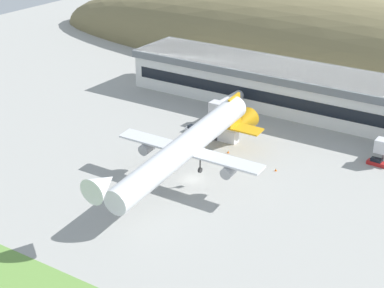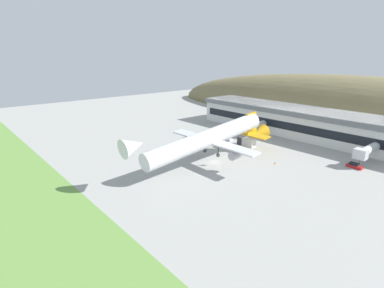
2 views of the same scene
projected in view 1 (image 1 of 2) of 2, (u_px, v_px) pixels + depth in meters
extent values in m
plane|color=#9E9E99|center=(192.00, 179.00, 130.15)|extent=(298.24, 298.24, 0.00)
ellipsoid|color=olive|center=(355.00, 67.00, 200.41)|extent=(237.39, 52.85, 42.74)
cube|color=white|center=(330.00, 96.00, 160.13)|extent=(109.54, 16.89, 10.62)
cube|color=slate|center=(331.00, 79.00, 158.35)|extent=(110.74, 18.09, 1.91)
cube|color=black|center=(316.00, 108.00, 153.86)|extent=(105.16, 0.16, 2.97)
cylinder|color=silver|center=(229.00, 101.00, 160.51)|extent=(2.60, 11.11, 2.60)
cube|color=silver|center=(217.00, 108.00, 156.27)|extent=(3.38, 2.86, 2.86)
cylinder|color=slate|center=(218.00, 115.00, 157.47)|extent=(0.36, 0.36, 4.00)
cube|color=silver|center=(384.00, 146.00, 135.40)|extent=(3.38, 2.86, 2.86)
cylinder|color=slate|center=(383.00, 154.00, 136.60)|extent=(0.36, 0.36, 4.00)
cylinder|color=silver|center=(183.00, 149.00, 124.64)|extent=(4.97, 42.31, 9.53)
cone|color=silver|center=(102.00, 184.00, 105.58)|extent=(4.87, 5.97, 5.44)
cone|color=orange|center=(243.00, 123.00, 144.11)|extent=(4.87, 6.96, 5.55)
cube|color=orange|center=(234.00, 111.00, 139.43)|extent=(0.50, 5.24, 7.71)
cube|color=orange|center=(235.00, 126.00, 141.11)|extent=(12.93, 3.50, 0.74)
cube|color=silver|center=(189.00, 151.00, 126.69)|extent=(32.53, 3.63, 0.84)
cylinder|color=#9E9EA3|center=(148.00, 147.00, 131.78)|extent=(2.30, 3.83, 2.68)
cylinder|color=#9E9EA3|center=(230.00, 170.00, 121.99)|extent=(2.30, 3.83, 2.68)
cylinder|color=#2D2D2D|center=(177.00, 159.00, 129.06)|extent=(0.28, 0.28, 2.20)
cylinder|color=#2D2D2D|center=(177.00, 163.00, 129.51)|extent=(0.45, 1.10, 1.10)
cylinder|color=#2D2D2D|center=(200.00, 165.00, 126.32)|extent=(0.28, 0.28, 2.20)
cylinder|color=#2D2D2D|center=(200.00, 170.00, 126.77)|extent=(0.45, 1.10, 1.10)
cylinder|color=#2D2D2D|center=(137.00, 186.00, 114.15)|extent=(0.22, 0.22, 1.98)
cylinder|color=#2D2D2D|center=(137.00, 191.00, 114.55)|extent=(0.30, 0.83, 0.82)
cube|color=#B21E1E|center=(377.00, 163.00, 135.95)|extent=(4.31, 1.83, 0.84)
cube|color=black|center=(376.00, 160.00, 135.75)|extent=(2.39, 1.49, 0.68)
cube|color=silver|center=(193.00, 130.00, 152.69)|extent=(3.75, 1.97, 0.82)
cube|color=black|center=(192.00, 127.00, 152.49)|extent=(2.10, 1.59, 0.67)
cube|color=#333338|center=(216.00, 133.00, 148.67)|extent=(2.15, 2.50, 2.72)
cube|color=black|center=(212.00, 130.00, 148.98)|extent=(0.14, 2.08, 1.20)
cube|color=silver|center=(228.00, 135.00, 147.09)|extent=(4.48, 2.57, 2.84)
cube|color=orange|center=(228.00, 153.00, 141.77)|extent=(0.52, 0.52, 0.03)
cone|color=orange|center=(228.00, 152.00, 141.65)|extent=(0.40, 0.40, 0.55)
cube|color=orange|center=(276.00, 171.00, 133.62)|extent=(0.52, 0.52, 0.03)
cone|color=orange|center=(276.00, 170.00, 133.50)|extent=(0.40, 0.40, 0.55)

